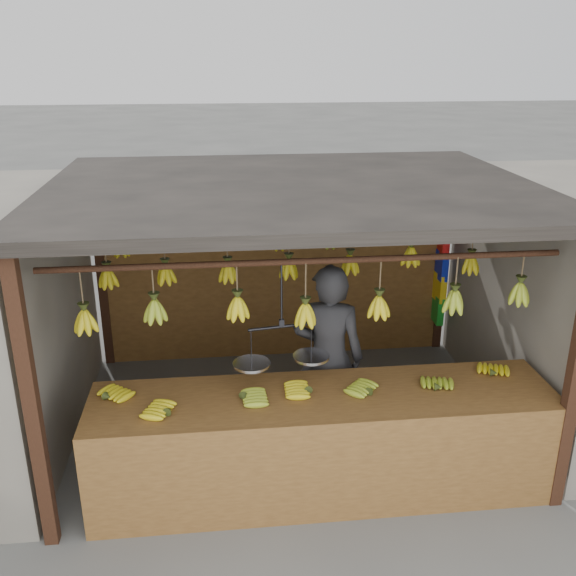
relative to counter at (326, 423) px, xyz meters
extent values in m
plane|color=#5B5B57|center=(-0.13, 1.23, -0.71)|extent=(80.00, 80.00, 0.00)
cube|color=black|center=(-2.13, -0.27, 0.44)|extent=(0.10, 0.10, 2.30)
cube|color=black|center=(1.87, -0.27, 0.44)|extent=(0.10, 0.10, 2.30)
cube|color=black|center=(-2.13, 2.73, 0.44)|extent=(0.10, 0.10, 2.30)
cube|color=black|center=(1.87, 2.73, 0.44)|extent=(0.10, 0.10, 2.30)
cube|color=black|center=(-0.13, 1.23, 1.64)|extent=(4.30, 3.30, 0.10)
cylinder|color=black|center=(-0.13, 0.23, 1.29)|extent=(4.00, 0.05, 0.05)
cylinder|color=black|center=(-0.13, 1.23, 1.29)|extent=(4.00, 0.05, 0.05)
cylinder|color=black|center=(-0.13, 2.23, 1.29)|extent=(4.00, 0.05, 0.05)
cube|color=brown|center=(-0.13, 2.73, 0.19)|extent=(4.00, 0.06, 1.80)
cube|color=brown|center=(0.01, 0.13, 0.15)|extent=(3.77, 0.84, 0.08)
cube|color=brown|center=(0.01, -0.28, -0.26)|extent=(3.77, 0.04, 0.90)
cube|color=black|center=(-1.78, -0.23, -0.30)|extent=(0.07, 0.07, 0.82)
cube|color=black|center=(1.79, -0.23, -0.30)|extent=(0.07, 0.07, 0.82)
cube|color=black|center=(-1.78, 0.50, -0.30)|extent=(0.07, 0.07, 0.82)
cube|color=black|center=(1.79, 0.50, -0.30)|extent=(0.07, 0.07, 0.82)
ellipsoid|color=gold|center=(-1.71, 0.22, 0.22)|extent=(0.29, 0.30, 0.06)
ellipsoid|color=gold|center=(-1.22, -0.04, 0.22)|extent=(0.29, 0.26, 0.06)
ellipsoid|color=#92A523|center=(-0.64, 0.09, 0.22)|extent=(0.25, 0.19, 0.06)
ellipsoid|color=gold|center=(-0.12, 0.18, 0.22)|extent=(0.25, 0.19, 0.06)
ellipsoid|color=#92A523|center=(0.38, 0.09, 0.22)|extent=(0.30, 0.30, 0.06)
ellipsoid|color=#92A523|center=(0.93, 0.08, 0.22)|extent=(0.23, 0.27, 0.06)
ellipsoid|color=gold|center=(1.48, 0.26, 0.22)|extent=(0.25, 0.29, 0.06)
ellipsoid|color=gold|center=(-1.81, 0.23, 0.87)|extent=(0.16, 0.16, 0.28)
ellipsoid|color=#92A523|center=(-1.29, 0.25, 0.92)|extent=(0.16, 0.16, 0.28)
ellipsoid|color=gold|center=(-0.66, 0.24, 0.92)|extent=(0.16, 0.16, 0.28)
ellipsoid|color=gold|center=(-0.14, 0.22, 0.85)|extent=(0.16, 0.16, 0.28)
ellipsoid|color=gold|center=(0.44, 0.24, 0.88)|extent=(0.16, 0.16, 0.28)
ellipsoid|color=#92A523|center=(1.05, 0.22, 0.91)|extent=(0.16, 0.16, 0.28)
ellipsoid|color=#92A523|center=(1.60, 0.25, 0.94)|extent=(0.16, 0.16, 0.28)
ellipsoid|color=gold|center=(-1.79, 1.21, 0.87)|extent=(0.16, 0.16, 0.28)
ellipsoid|color=gold|center=(-1.28, 1.24, 0.88)|extent=(0.16, 0.16, 0.28)
ellipsoid|color=gold|center=(-0.72, 1.26, 0.87)|extent=(0.16, 0.16, 0.28)
ellipsoid|color=gold|center=(-0.15, 1.23, 0.89)|extent=(0.16, 0.16, 0.28)
ellipsoid|color=gold|center=(0.42, 1.26, 0.90)|extent=(0.16, 0.16, 0.28)
ellipsoid|color=gold|center=(1.00, 1.26, 0.96)|extent=(0.16, 0.16, 0.28)
ellipsoid|color=gold|center=(1.60, 1.25, 0.86)|extent=(0.16, 0.16, 0.28)
ellipsoid|color=gold|center=(-1.80, 2.22, 0.85)|extent=(0.16, 0.16, 0.28)
ellipsoid|color=#92A523|center=(-1.29, 2.26, 0.89)|extent=(0.16, 0.16, 0.28)
ellipsoid|color=gold|center=(-0.74, 2.22, 0.93)|extent=(0.16, 0.16, 0.28)
ellipsoid|color=gold|center=(-0.15, 2.23, 0.86)|extent=(0.16, 0.16, 0.28)
ellipsoid|color=#92A523|center=(0.41, 2.26, 0.85)|extent=(0.16, 0.16, 0.28)
ellipsoid|color=#92A523|center=(0.95, 2.28, 0.88)|extent=(0.16, 0.16, 0.28)
ellipsoid|color=gold|center=(1.58, 2.19, 0.96)|extent=(0.16, 0.16, 0.28)
cylinder|color=black|center=(-0.33, 0.23, 1.02)|extent=(0.02, 0.02, 0.53)
cylinder|color=black|center=(-0.33, 0.23, 0.76)|extent=(0.53, 0.11, 0.02)
cylinder|color=silver|center=(-0.57, 0.20, 0.46)|extent=(0.29, 0.29, 0.02)
cylinder|color=silver|center=(-0.08, 0.27, 0.46)|extent=(0.29, 0.29, 0.02)
imported|color=#262628|center=(0.15, 0.79, 0.18)|extent=(0.73, 0.57, 1.78)
cube|color=red|center=(1.81, 2.58, 0.68)|extent=(0.08, 0.26, 0.34)
cube|color=#1426BF|center=(1.81, 2.58, 0.40)|extent=(0.08, 0.26, 0.34)
cube|color=yellow|center=(1.81, 2.58, 0.13)|extent=(0.08, 0.26, 0.34)
cube|color=#199926|center=(1.81, 2.58, -0.15)|extent=(0.08, 0.26, 0.34)
camera|label=1|loc=(-0.79, -4.33, 2.80)|focal=40.00mm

